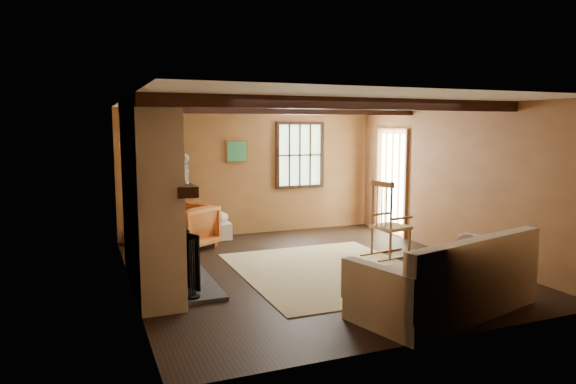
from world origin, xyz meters
name	(u,v)px	position (x,y,z in m)	size (l,w,h in m)	color
ground	(311,269)	(0.00, 0.00, 0.00)	(5.50, 5.50, 0.00)	black
room_envelope	(318,156)	(0.22, 0.26, 1.63)	(5.02, 5.52, 2.44)	#946134
fireplace	(152,202)	(-2.23, 0.00, 1.10)	(1.02, 2.30, 2.40)	#A96541
rug	(329,271)	(0.20, -0.20, 0.00)	(2.50, 3.00, 0.01)	tan
rocking_chair	(389,224)	(1.46, 0.21, 0.52)	(0.96, 0.62, 1.23)	#A3814F
sofa	(449,284)	(0.70, -2.16, 0.32)	(2.39, 1.51, 0.90)	silver
firewood_pile	(143,237)	(-2.08, 2.58, 0.13)	(0.70, 0.13, 0.25)	brown
laundry_basket	(217,231)	(-0.77, 2.48, 0.15)	(0.50, 0.38, 0.30)	white
basket_pillow	(217,217)	(-0.77, 2.48, 0.41)	(0.43, 0.34, 0.21)	silver
armchair	(188,227)	(-1.40, 1.96, 0.37)	(0.79, 0.81, 0.74)	#BF6026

